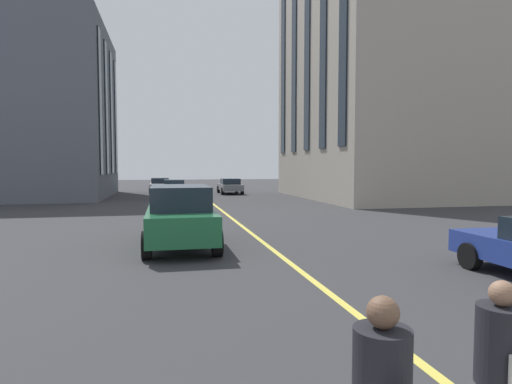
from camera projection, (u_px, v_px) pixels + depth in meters
The scene contains 8 objects.
lane_centre_line at pixel (232, 219), 19.98m from camera, with size 80.00×0.16×0.01m.
car_grey_near at pixel (230, 186), 38.20m from camera, with size 4.40×1.95×1.37m.
car_white_parked_a at pixel (174, 189), 33.71m from camera, with size 3.90×1.89×1.40m.
car_silver_parked_b at pixel (160, 185), 39.90m from camera, with size 4.40×1.95×1.37m.
car_green_far at pixel (180, 216), 12.91m from camera, with size 4.70×2.14×1.88m.
pedestrian_companion at pixel (500, 378), 3.38m from camera, with size 0.50×0.38×1.57m.
building_left_near at pixel (29, 112), 33.30m from camera, with size 13.08×11.96×13.43m.
building_right_near at pixel (384, 29), 32.87m from camera, with size 16.39×12.57×26.26m.
Camera 1 is at (0.35, 3.12, 2.47)m, focal length 29.79 mm.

